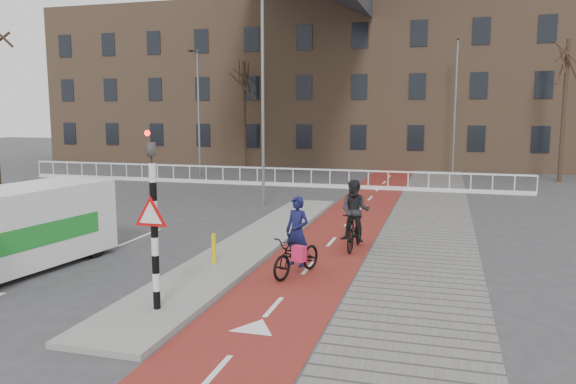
# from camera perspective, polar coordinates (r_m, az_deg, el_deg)

# --- Properties ---
(ground) EXTENTS (120.00, 120.00, 0.00)m
(ground) POSITION_cam_1_polar(r_m,az_deg,el_deg) (13.11, -6.52, -9.53)
(ground) COLOR #38383A
(ground) RESTS_ON ground
(bike_lane) EXTENTS (2.50, 60.00, 0.01)m
(bike_lane) POSITION_cam_1_polar(r_m,az_deg,el_deg) (22.15, 6.99, -2.18)
(bike_lane) COLOR maroon
(bike_lane) RESTS_ON ground
(sidewalk) EXTENTS (3.00, 60.00, 0.01)m
(sidewalk) POSITION_cam_1_polar(r_m,az_deg,el_deg) (21.91, 14.25, -2.49)
(sidewalk) COLOR slate
(sidewalk) RESTS_ON ground
(curb_island) EXTENTS (1.80, 16.00, 0.12)m
(curb_island) POSITION_cam_1_polar(r_m,az_deg,el_deg) (16.94, -3.59, -5.19)
(curb_island) COLOR gray
(curb_island) RESTS_ON ground
(traffic_signal) EXTENTS (0.80, 0.80, 3.68)m
(traffic_signal) POSITION_cam_1_polar(r_m,az_deg,el_deg) (11.12, -13.51, -2.35)
(traffic_signal) COLOR black
(traffic_signal) RESTS_ON curb_island
(bollard) EXTENTS (0.12, 0.12, 0.78)m
(bollard) POSITION_cam_1_polar(r_m,az_deg,el_deg) (14.46, -7.54, -5.74)
(bollard) COLOR #D7C70B
(bollard) RESTS_ON curb_island
(cyclist_near) EXTENTS (1.23, 1.97, 1.94)m
(cyclist_near) POSITION_cam_1_polar(r_m,az_deg,el_deg) (13.69, 0.93, -5.83)
(cyclist_near) COLOR black
(cyclist_near) RESTS_ON bike_lane
(cyclist_far) EXTENTS (0.90, 1.92, 2.03)m
(cyclist_far) POSITION_cam_1_polar(r_m,az_deg,el_deg) (16.30, 6.82, -2.92)
(cyclist_far) COLOR black
(cyclist_far) RESTS_ON bike_lane
(van) EXTENTS (2.62, 5.08, 2.08)m
(van) POSITION_cam_1_polar(r_m,az_deg,el_deg) (15.68, -25.59, -3.20)
(van) COLOR white
(van) RESTS_ON ground
(railing) EXTENTS (28.00, 0.10, 0.99)m
(railing) POSITION_cam_1_polar(r_m,az_deg,el_deg) (30.39, -3.13, 1.27)
(railing) COLOR silver
(railing) RESTS_ON ground
(townhouse_row) EXTENTS (46.00, 10.00, 15.90)m
(townhouse_row) POSITION_cam_1_polar(r_m,az_deg,el_deg) (44.39, 5.76, 13.14)
(townhouse_row) COLOR #7F6047
(townhouse_row) RESTS_ON ground
(tree_mid) EXTENTS (0.29, 0.29, 7.34)m
(tree_mid) POSITION_cam_1_polar(r_m,az_deg,el_deg) (39.34, -4.49, 7.75)
(tree_mid) COLOR black
(tree_mid) RESTS_ON ground
(tree_right) EXTENTS (0.24, 0.24, 7.88)m
(tree_right) POSITION_cam_1_polar(r_m,az_deg,el_deg) (35.24, 26.23, 7.33)
(tree_right) COLOR black
(tree_right) RESTS_ON ground
(streetlight_near) EXTENTS (0.12, 0.12, 8.64)m
(streetlight_near) POSITION_cam_1_polar(r_m,az_deg,el_deg) (23.40, -2.57, 9.04)
(streetlight_near) COLOR slate
(streetlight_near) RESTS_ON ground
(streetlight_left) EXTENTS (0.12, 0.12, 7.63)m
(streetlight_left) POSITION_cam_1_polar(r_m,az_deg,el_deg) (35.13, -9.05, 7.86)
(streetlight_left) COLOR slate
(streetlight_left) RESTS_ON ground
(streetlight_right) EXTENTS (0.12, 0.12, 8.37)m
(streetlight_right) POSITION_cam_1_polar(r_m,az_deg,el_deg) (36.40, 16.62, 8.21)
(streetlight_right) COLOR slate
(streetlight_right) RESTS_ON ground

